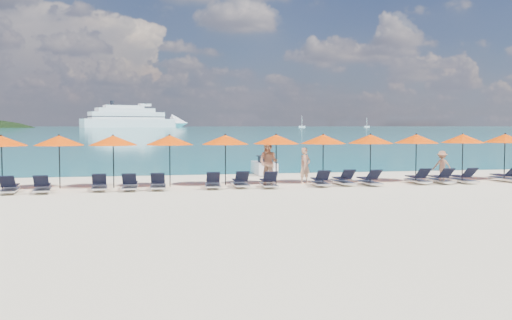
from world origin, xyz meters
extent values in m
plane|color=beige|center=(0.00, 0.00, 0.00)|extent=(1400.00, 1400.00, 0.00)
cube|color=#1FA9B2|center=(0.00, 660.00, 0.01)|extent=(1600.00, 1300.00, 0.01)
cube|color=white|center=(-17.08, 603.44, 4.56)|extent=(99.76, 54.49, 9.11)
cone|color=white|center=(38.68, 626.00, 4.56)|extent=(26.11, 26.11, 20.05)
cube|color=white|center=(-18.77, 602.76, 12.76)|extent=(80.15, 44.44, 7.29)
cube|color=white|center=(-20.46, 602.07, 18.23)|extent=(62.74, 35.98, 4.56)
cube|color=white|center=(-22.15, 601.39, 21.87)|extent=(43.13, 25.93, 3.19)
cube|color=black|center=(-18.77, 602.76, 11.39)|extent=(81.15, 44.99, 0.82)
cube|color=black|center=(-18.77, 602.76, 14.58)|extent=(79.16, 43.90, 0.82)
cylinder|color=black|center=(-33.81, 596.67, 25.52)|extent=(4.01, 4.01, 5.01)
cube|color=white|center=(159.90, 552.57, 0.89)|extent=(6.69, 2.23, 1.78)
cylinder|color=white|center=(159.90, 552.57, 6.69)|extent=(0.40, 0.40, 11.14)
cube|color=white|center=(244.17, 582.57, 0.82)|extent=(6.12, 2.04, 1.63)
cylinder|color=white|center=(244.17, 582.57, 6.12)|extent=(0.37, 0.37, 10.21)
cube|color=silver|center=(1.80, 9.71, 0.34)|extent=(1.11, 2.76, 0.62)
cube|color=black|center=(1.79, 9.48, 0.80)|extent=(0.61, 1.15, 0.40)
cylinder|color=black|center=(1.82, 10.39, 0.97)|extent=(0.63, 0.09, 0.07)
imported|color=#DCA883|center=(2.58, 4.48, 0.82)|extent=(0.71, 0.63, 1.64)
imported|color=#DCA883|center=(0.96, 4.90, 0.96)|extent=(1.06, 1.00, 1.91)
imported|color=#DCA883|center=(9.55, 4.81, 0.71)|extent=(0.99, 0.61, 1.42)
cylinder|color=black|center=(-10.33, 4.57, 1.10)|extent=(0.05, 0.05, 2.20)
cone|color=#F04200|center=(-10.33, 4.57, 2.02)|extent=(2.10, 2.10, 0.42)
sphere|color=black|center=(-10.33, 4.57, 2.24)|extent=(0.08, 0.08, 0.08)
cylinder|color=black|center=(-8.08, 4.64, 1.10)|extent=(0.05, 0.05, 2.20)
cone|color=#F04200|center=(-8.08, 4.64, 2.02)|extent=(2.10, 2.10, 0.42)
sphere|color=black|center=(-8.08, 4.64, 2.24)|extent=(0.08, 0.08, 0.08)
cylinder|color=black|center=(-5.87, 4.43, 1.10)|extent=(0.05, 0.05, 2.20)
cone|color=#F04200|center=(-5.87, 4.43, 2.02)|extent=(2.10, 2.10, 0.42)
sphere|color=black|center=(-5.87, 4.43, 2.24)|extent=(0.08, 0.08, 0.08)
cylinder|color=black|center=(-3.50, 4.47, 1.10)|extent=(0.05, 0.05, 2.20)
cone|color=#F04200|center=(-3.50, 4.47, 2.02)|extent=(2.10, 2.10, 0.42)
sphere|color=black|center=(-3.50, 4.47, 2.24)|extent=(0.08, 0.08, 0.08)
cylinder|color=black|center=(-1.07, 4.50, 1.10)|extent=(0.05, 0.05, 2.20)
cone|color=#F04200|center=(-1.07, 4.50, 2.02)|extent=(2.10, 2.10, 0.42)
sphere|color=black|center=(-1.07, 4.50, 2.24)|extent=(0.08, 0.08, 0.08)
cylinder|color=black|center=(1.26, 4.63, 1.10)|extent=(0.05, 0.05, 2.20)
cone|color=#F04200|center=(1.26, 4.63, 2.02)|extent=(2.10, 2.10, 0.42)
sphere|color=black|center=(1.26, 4.63, 2.24)|extent=(0.08, 0.08, 0.08)
cylinder|color=black|center=(3.44, 4.51, 1.10)|extent=(0.05, 0.05, 2.20)
cone|color=#F04200|center=(3.44, 4.51, 2.02)|extent=(2.10, 2.10, 0.42)
sphere|color=black|center=(3.44, 4.51, 2.24)|extent=(0.08, 0.08, 0.08)
cylinder|color=black|center=(5.70, 4.42, 1.10)|extent=(0.05, 0.05, 2.20)
cone|color=#F04200|center=(5.70, 4.42, 2.02)|extent=(2.10, 2.10, 0.42)
sphere|color=black|center=(5.70, 4.42, 2.24)|extent=(0.08, 0.08, 0.08)
cylinder|color=black|center=(7.99, 4.43, 1.10)|extent=(0.05, 0.05, 2.20)
cone|color=#F04200|center=(7.99, 4.43, 2.02)|extent=(2.10, 2.10, 0.42)
sphere|color=black|center=(7.99, 4.43, 2.24)|extent=(0.08, 0.08, 0.08)
cylinder|color=black|center=(10.42, 4.45, 1.10)|extent=(0.05, 0.05, 2.20)
cone|color=#F04200|center=(10.42, 4.45, 2.02)|extent=(2.10, 2.10, 0.42)
sphere|color=black|center=(10.42, 4.45, 2.24)|extent=(0.08, 0.08, 0.08)
cylinder|color=black|center=(12.73, 4.52, 1.10)|extent=(0.05, 0.05, 2.20)
cone|color=#F04200|center=(12.73, 4.52, 2.02)|extent=(2.10, 2.10, 0.42)
sphere|color=black|center=(12.73, 4.52, 2.24)|extent=(0.08, 0.08, 0.08)
cube|color=silver|center=(-9.76, 3.18, 0.14)|extent=(0.73, 1.74, 0.06)
cube|color=black|center=(-9.78, 3.43, 0.30)|extent=(0.62, 1.13, 0.04)
cube|color=black|center=(-9.72, 2.63, 0.55)|extent=(0.59, 0.57, 0.43)
cube|color=silver|center=(-8.54, 3.14, 0.14)|extent=(0.76, 1.75, 0.06)
cube|color=black|center=(-8.57, 3.39, 0.30)|extent=(0.64, 1.14, 0.04)
cube|color=black|center=(-8.50, 2.60, 0.55)|extent=(0.59, 0.58, 0.43)
cube|color=silver|center=(-6.39, 3.45, 0.14)|extent=(0.72, 1.73, 0.06)
cube|color=black|center=(-6.41, 3.70, 0.30)|extent=(0.61, 1.13, 0.04)
cube|color=black|center=(-6.36, 2.90, 0.55)|extent=(0.58, 0.57, 0.43)
cube|color=silver|center=(-5.17, 3.33, 0.14)|extent=(0.69, 1.72, 0.06)
cube|color=black|center=(-5.17, 3.58, 0.30)|extent=(0.59, 1.12, 0.04)
cube|color=black|center=(-5.20, 2.78, 0.55)|extent=(0.57, 0.56, 0.43)
cube|color=silver|center=(-4.04, 3.36, 0.14)|extent=(0.71, 1.73, 0.06)
cube|color=black|center=(-4.03, 3.61, 0.30)|extent=(0.61, 1.13, 0.04)
cube|color=black|center=(-4.07, 2.81, 0.55)|extent=(0.58, 0.56, 0.43)
cube|color=silver|center=(-1.77, 3.38, 0.14)|extent=(0.78, 1.75, 0.06)
cube|color=black|center=(-1.75, 3.63, 0.30)|extent=(0.65, 1.15, 0.04)
cube|color=black|center=(-1.83, 2.83, 0.55)|extent=(0.60, 0.59, 0.43)
cube|color=silver|center=(-0.58, 3.49, 0.14)|extent=(0.68, 1.72, 0.06)
cube|color=black|center=(-0.57, 3.74, 0.30)|extent=(0.59, 1.12, 0.04)
cube|color=black|center=(-0.60, 2.94, 0.55)|extent=(0.57, 0.56, 0.43)
cube|color=silver|center=(0.58, 3.18, 0.14)|extent=(0.73, 1.74, 0.06)
cube|color=black|center=(0.59, 3.43, 0.30)|extent=(0.62, 1.13, 0.04)
cube|color=black|center=(0.54, 2.63, 0.55)|extent=(0.58, 0.57, 0.43)
cube|color=silver|center=(2.91, 3.29, 0.14)|extent=(0.76, 1.75, 0.06)
cube|color=black|center=(2.93, 3.54, 0.30)|extent=(0.64, 1.14, 0.04)
cube|color=black|center=(2.86, 2.74, 0.55)|extent=(0.59, 0.58, 0.43)
cube|color=silver|center=(4.05, 3.47, 0.14)|extent=(0.63, 1.70, 0.06)
cube|color=black|center=(4.05, 3.72, 0.30)|extent=(0.55, 1.10, 0.04)
cube|color=black|center=(4.04, 2.92, 0.55)|extent=(0.55, 0.54, 0.43)
cube|color=silver|center=(5.13, 3.20, 0.14)|extent=(0.65, 1.71, 0.06)
cube|color=black|center=(5.13, 3.45, 0.30)|extent=(0.57, 1.11, 0.04)
cube|color=black|center=(5.14, 2.65, 0.55)|extent=(0.56, 0.55, 0.43)
cube|color=silver|center=(7.59, 3.45, 0.14)|extent=(0.69, 1.72, 0.06)
cube|color=black|center=(7.60, 3.70, 0.30)|extent=(0.59, 1.12, 0.04)
cube|color=black|center=(7.57, 2.90, 0.55)|extent=(0.57, 0.56, 0.43)
cube|color=silver|center=(8.65, 3.32, 0.14)|extent=(0.66, 1.71, 0.06)
cube|color=black|center=(8.66, 3.57, 0.30)|extent=(0.58, 1.11, 0.04)
cube|color=black|center=(8.64, 2.77, 0.55)|extent=(0.56, 0.55, 0.43)
cube|color=silver|center=(9.74, 3.30, 0.14)|extent=(0.69, 1.72, 0.06)
cube|color=black|center=(9.74, 3.55, 0.30)|extent=(0.59, 1.12, 0.04)
cube|color=black|center=(9.77, 2.75, 0.55)|extent=(0.57, 0.56, 0.43)
cube|color=silver|center=(12.08, 3.49, 0.14)|extent=(0.75, 1.74, 0.06)
cube|color=black|center=(12.06, 3.74, 0.30)|extent=(0.63, 1.14, 0.04)
camera|label=1|loc=(-4.72, -20.34, 2.67)|focal=40.00mm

